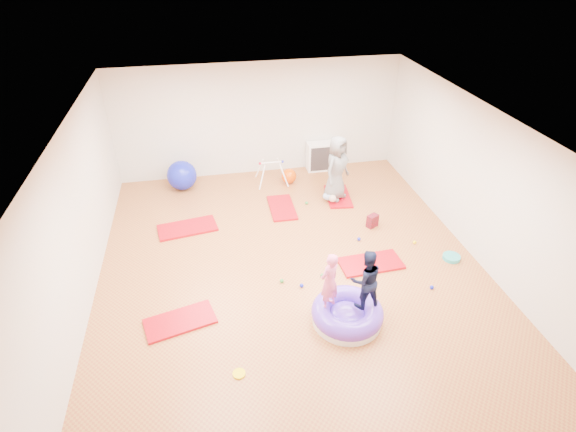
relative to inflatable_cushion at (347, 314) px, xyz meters
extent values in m
cube|color=#A86F34|center=(-0.59, 1.58, -0.14)|extent=(7.00, 8.00, 0.01)
cube|color=silver|center=(-0.59, 1.58, 2.66)|extent=(7.00, 8.00, 0.01)
cube|color=silver|center=(-0.59, 5.58, 1.26)|extent=(7.00, 0.01, 2.80)
cube|color=silver|center=(-0.59, -2.42, 1.26)|extent=(7.00, 0.01, 2.80)
cube|color=silver|center=(-4.09, 1.58, 1.26)|extent=(0.01, 8.00, 2.80)
cube|color=silver|center=(2.91, 1.58, 1.26)|extent=(0.01, 8.00, 2.80)
cube|color=red|center=(-2.64, 0.48, -0.12)|extent=(1.20, 0.80, 0.05)
cube|color=red|center=(-2.50, 3.18, -0.12)|extent=(1.28, 0.79, 0.05)
cube|color=red|center=(-0.39, 3.60, -0.12)|extent=(0.56, 1.09, 0.05)
cube|color=red|center=(0.88, 1.30, -0.12)|extent=(1.20, 0.64, 0.05)
cube|color=red|center=(1.00, 3.85, -0.12)|extent=(0.66, 1.12, 0.04)
cylinder|color=silver|center=(0.00, 0.00, -0.08)|extent=(1.12, 1.12, 0.13)
torus|color=#5D32CA|center=(0.00, 0.00, 0.04)|extent=(1.15, 1.15, 0.31)
ellipsoid|color=#5D32CA|center=(0.00, 0.00, -0.03)|extent=(0.61, 0.61, 0.28)
imported|color=pink|center=(-0.30, 0.10, 0.70)|extent=(0.44, 0.40, 1.01)
imported|color=black|center=(0.25, 0.01, 0.71)|extent=(0.51, 0.40, 1.04)
imported|color=slate|center=(0.90, 3.79, 0.66)|extent=(0.88, 0.85, 1.52)
ellipsoid|color=#95ACD0|center=(0.77, 3.70, 0.01)|extent=(0.37, 0.24, 0.21)
sphere|color=#CBA48F|center=(0.77, 3.53, 0.03)|extent=(0.17, 0.17, 0.17)
sphere|color=#151CBC|center=(1.69, 0.43, -0.10)|extent=(0.07, 0.07, 0.07)
sphere|color=#C20122|center=(1.04, 3.67, -0.10)|extent=(0.07, 0.07, 0.07)
sphere|color=#FFE100|center=(0.92, 3.70, -0.10)|extent=(0.07, 0.07, 0.07)
sphere|color=#328A37|center=(-0.11, 1.12, -0.10)|extent=(0.07, 0.07, 0.07)
sphere|color=#FFE100|center=(1.97, 1.75, -0.10)|extent=(0.07, 0.07, 0.07)
sphere|color=#328A37|center=(-0.86, 1.11, -0.10)|extent=(0.07, 0.07, 0.07)
sphere|color=#328A37|center=(0.20, 3.67, -0.10)|extent=(0.07, 0.07, 0.07)
sphere|color=#151CBC|center=(-0.54, 0.92, -0.10)|extent=(0.07, 0.07, 0.07)
sphere|color=#151CBC|center=(0.91, 2.07, -0.10)|extent=(0.07, 0.07, 0.07)
sphere|color=#151CBC|center=(-2.58, 5.00, 0.21)|extent=(0.71, 0.71, 0.71)
sphere|color=#DC4801|center=(0.00, 4.78, 0.04)|extent=(0.37, 0.37, 0.37)
cylinder|color=white|center=(-0.68, 4.62, 0.16)|extent=(0.21, 0.22, 0.57)
cylinder|color=white|center=(-0.68, 5.11, 0.16)|extent=(0.21, 0.22, 0.57)
cylinder|color=white|center=(-0.15, 4.62, 0.16)|extent=(0.21, 0.22, 0.57)
cylinder|color=white|center=(-0.15, 5.11, 0.16)|extent=(0.21, 0.22, 0.57)
cylinder|color=white|center=(-0.42, 4.87, 0.41)|extent=(0.55, 0.03, 0.03)
sphere|color=#C20122|center=(-0.70, 4.87, 0.41)|extent=(0.07, 0.07, 0.07)
sphere|color=#151CBC|center=(-0.14, 4.87, 0.41)|extent=(0.07, 0.07, 0.07)
cube|color=white|center=(0.97, 5.38, 0.23)|extent=(0.74, 0.36, 0.74)
cube|color=#2E2829|center=(0.97, 5.20, 0.23)|extent=(0.64, 0.02, 0.64)
cube|color=white|center=(0.97, 5.32, 0.23)|extent=(0.02, 0.25, 0.65)
cube|color=white|center=(0.97, 5.32, 0.23)|extent=(0.65, 0.25, 0.02)
cylinder|color=teal|center=(2.46, 1.16, -0.10)|extent=(0.33, 0.33, 0.07)
cube|color=maroon|center=(1.35, 2.52, 0.00)|extent=(0.28, 0.24, 0.28)
cylinder|color=#FFE100|center=(-1.81, -0.71, -0.13)|extent=(0.19, 0.19, 0.03)
camera|label=1|loc=(-1.94, -4.93, 5.17)|focal=28.00mm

